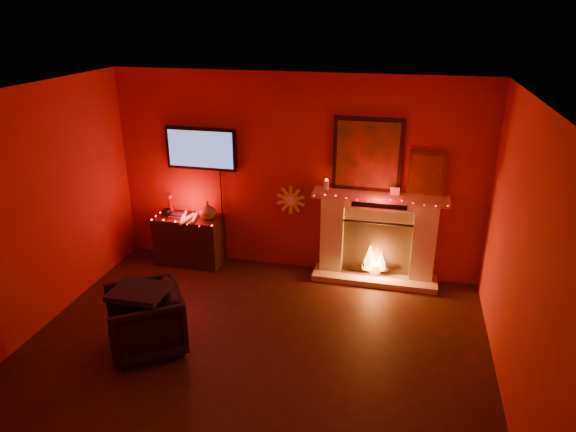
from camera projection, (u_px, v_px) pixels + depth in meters
The scene contains 6 objects.
room at pixel (235, 257), 4.61m from camera, with size 5.00×5.00×5.00m.
fireplace at pixel (377, 229), 6.76m from camera, with size 1.72×0.40×2.18m.
tv at pixel (201, 149), 6.98m from camera, with size 1.00×0.07×1.24m.
sunburst_clock at pixel (291, 200), 6.99m from camera, with size 0.40×0.03×0.40m.
console_table at pixel (190, 238), 7.32m from camera, with size 0.93×0.55×0.95m.
armchair at pixel (145, 321), 5.44m from camera, with size 0.75×0.77×0.70m, color black.
Camera 1 is at (1.41, -3.91, 3.43)m, focal length 32.00 mm.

